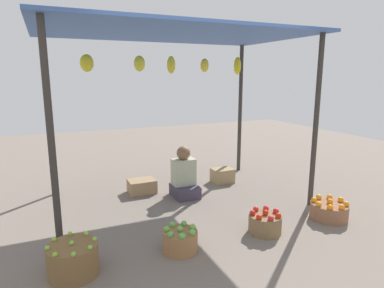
# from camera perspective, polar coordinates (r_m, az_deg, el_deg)

# --- Properties ---
(ground_plane) EXTENTS (14.00, 14.00, 0.00)m
(ground_plane) POSITION_cam_1_polar(r_m,az_deg,el_deg) (5.04, -2.60, -9.45)
(ground_plane) COLOR slate
(market_stall_structure) EXTENTS (3.64, 2.24, 2.40)m
(market_stall_structure) POSITION_cam_1_polar(r_m,az_deg,el_deg) (4.72, -2.98, 16.60)
(market_stall_structure) COLOR #38332D
(market_stall_structure) RESTS_ON ground
(vendor_person) EXTENTS (0.36, 0.44, 0.78)m
(vendor_person) POSITION_cam_1_polar(r_m,az_deg,el_deg) (5.06, -1.37, -5.75)
(vendor_person) COLOR #40384A
(vendor_person) RESTS_ON ground
(basket_limes) EXTENTS (0.46, 0.46, 0.34)m
(basket_limes) POSITION_cam_1_polar(r_m,az_deg,el_deg) (3.42, -19.83, -18.19)
(basket_limes) COLOR brown
(basket_limes) RESTS_ON ground
(basket_green_apples) EXTENTS (0.37, 0.37, 0.28)m
(basket_green_apples) POSITION_cam_1_polar(r_m,az_deg,el_deg) (3.63, -2.04, -16.21)
(basket_green_apples) COLOR #9C6C42
(basket_green_apples) RESTS_ON ground
(basket_red_tomatoes) EXTENTS (0.39, 0.39, 0.28)m
(basket_red_tomatoes) POSITION_cam_1_polar(r_m,az_deg,el_deg) (4.09, 12.46, -13.12)
(basket_red_tomatoes) COLOR olive
(basket_red_tomatoes) RESTS_ON ground
(basket_oranges) EXTENTS (0.47, 0.47, 0.27)m
(basket_oranges) POSITION_cam_1_polar(r_m,az_deg,el_deg) (4.70, 22.55, -10.51)
(basket_oranges) COLOR #8C5E41
(basket_oranges) RESTS_ON ground
(wooden_crate_near_vendor) EXTENTS (0.35, 0.28, 0.24)m
(wooden_crate_near_vendor) POSITION_cam_1_polar(r_m,az_deg,el_deg) (5.78, 5.26, -5.43)
(wooden_crate_near_vendor) COLOR #9C8358
(wooden_crate_near_vendor) RESTS_ON ground
(wooden_crate_stacked_rear) EXTENTS (0.42, 0.31, 0.21)m
(wooden_crate_stacked_rear) POSITION_cam_1_polar(r_m,az_deg,el_deg) (5.32, -8.63, -7.20)
(wooden_crate_stacked_rear) COLOR #9E7C57
(wooden_crate_stacked_rear) RESTS_ON ground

